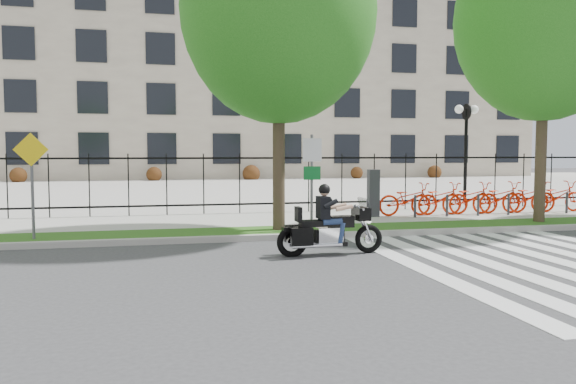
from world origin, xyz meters
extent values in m
plane|color=#333335|center=(0.00, 0.00, 0.00)|extent=(120.00, 120.00, 0.00)
cube|color=#A2A098|center=(0.00, 4.10, 0.07)|extent=(60.00, 0.20, 0.15)
cube|color=#245715|center=(0.00, 4.95, 0.07)|extent=(60.00, 1.50, 0.15)
cube|color=#A6A49B|center=(0.00, 7.45, 0.07)|extent=(60.00, 3.50, 0.15)
cube|color=#A6A49B|center=(0.00, 25.00, 0.05)|extent=(80.00, 34.00, 0.10)
cube|color=#9F9381|center=(0.00, 45.00, 10.00)|extent=(60.00, 20.00, 20.00)
cylinder|color=black|center=(10.00, 12.00, 2.00)|extent=(0.14, 0.14, 4.00)
cylinder|color=black|center=(10.00, 12.00, 3.90)|extent=(0.06, 0.70, 0.70)
sphere|color=white|center=(9.65, 12.00, 4.00)|extent=(0.36, 0.36, 0.36)
sphere|color=white|center=(10.35, 12.00, 4.00)|extent=(0.36, 0.36, 0.36)
cylinder|color=#33281C|center=(0.46, 4.95, 2.24)|extent=(0.32, 0.32, 4.17)
ellipsoid|color=#175F15|center=(0.46, 4.95, 5.85)|extent=(5.08, 5.08, 5.84)
cylinder|color=#33281C|center=(8.32, 4.95, 2.33)|extent=(0.32, 0.32, 4.35)
ellipsoid|color=#175F15|center=(8.32, 4.95, 6.04)|extent=(5.12, 5.12, 5.89)
cube|color=#2D2D33|center=(3.99, 7.20, 0.90)|extent=(0.35, 0.25, 1.50)
imported|color=red|center=(5.19, 7.20, 0.68)|extent=(2.03, 0.71, 1.06)
cylinder|color=#2D2D33|center=(5.19, 6.70, 0.50)|extent=(0.08, 0.08, 0.70)
imported|color=red|center=(6.29, 7.20, 0.68)|extent=(2.03, 0.71, 1.06)
cylinder|color=#2D2D33|center=(6.29, 6.70, 0.50)|extent=(0.08, 0.08, 0.70)
imported|color=red|center=(7.39, 7.20, 0.68)|extent=(2.03, 0.71, 1.06)
cylinder|color=#2D2D33|center=(7.39, 6.70, 0.50)|extent=(0.08, 0.08, 0.70)
imported|color=red|center=(8.49, 7.20, 0.68)|extent=(2.03, 0.71, 1.06)
cylinder|color=#2D2D33|center=(8.49, 6.70, 0.50)|extent=(0.08, 0.08, 0.70)
imported|color=red|center=(9.59, 7.20, 0.68)|extent=(2.03, 0.71, 1.06)
cylinder|color=#2D2D33|center=(9.59, 6.70, 0.50)|extent=(0.08, 0.08, 0.70)
imported|color=red|center=(10.69, 7.20, 0.68)|extent=(2.03, 0.71, 1.06)
cylinder|color=#2D2D33|center=(10.69, 6.70, 0.50)|extent=(0.08, 0.08, 0.70)
cylinder|color=#59595B|center=(1.26, 4.60, 1.40)|extent=(0.07, 0.07, 2.50)
cube|color=white|center=(1.26, 4.56, 2.25)|extent=(0.50, 0.03, 0.60)
cube|color=#0C6626|center=(1.26, 4.56, 1.65)|extent=(0.45, 0.03, 0.35)
cylinder|color=#59595B|center=(-5.51, 4.60, 1.35)|extent=(0.07, 0.07, 2.40)
cube|color=yellow|center=(-5.51, 4.56, 2.25)|extent=(0.78, 0.03, 0.78)
torus|color=black|center=(1.82, 1.91, 0.31)|extent=(0.63, 0.14, 0.63)
torus|color=black|center=(0.09, 1.84, 0.31)|extent=(0.67, 0.16, 0.66)
cube|color=black|center=(1.64, 1.90, 0.86)|extent=(0.29, 0.51, 0.27)
cube|color=#26262B|center=(1.70, 1.90, 1.07)|extent=(0.15, 0.46, 0.28)
cube|color=silver|center=(0.91, 1.87, 0.41)|extent=(0.56, 0.33, 0.36)
cube|color=black|center=(1.18, 1.88, 0.71)|extent=(0.51, 0.33, 0.24)
cube|color=black|center=(0.59, 1.86, 0.69)|extent=(0.65, 0.35, 0.13)
cube|color=black|center=(0.23, 1.85, 0.89)|extent=(0.10, 0.31, 0.31)
cube|color=black|center=(0.24, 1.58, 0.45)|extent=(0.46, 0.16, 0.36)
cube|color=black|center=(0.22, 2.12, 0.45)|extent=(0.46, 0.16, 0.36)
cube|color=black|center=(0.77, 1.87, 1.02)|extent=(0.23, 0.37, 0.47)
sphere|color=tan|center=(0.80, 1.87, 1.36)|extent=(0.21, 0.21, 0.21)
sphere|color=black|center=(0.80, 1.87, 1.40)|extent=(0.25, 0.25, 0.25)
camera|label=1|loc=(-2.55, -9.50, 2.17)|focal=35.00mm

